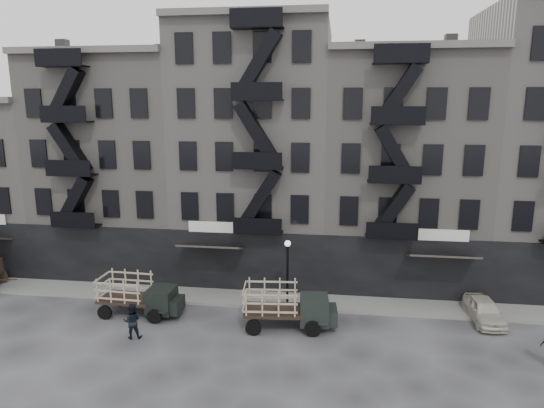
# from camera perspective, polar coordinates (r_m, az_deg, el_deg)

# --- Properties ---
(ground) EXTENTS (140.00, 140.00, 0.00)m
(ground) POSITION_cam_1_polar(r_m,az_deg,el_deg) (27.64, -5.18, -14.13)
(ground) COLOR #38383A
(ground) RESTS_ON ground
(sidewalk) EXTENTS (55.00, 2.50, 0.15)m
(sidewalk) POSITION_cam_1_polar(r_m,az_deg,el_deg) (30.93, -3.61, -10.97)
(sidewalk) COLOR slate
(sidewalk) RESTS_ON ground
(building_west) EXTENTS (10.00, 11.35, 13.20)m
(building_west) POSITION_cam_1_polar(r_m,az_deg,el_deg) (43.02, -29.11, 2.34)
(building_west) COLOR gray
(building_west) RESTS_ON ground
(building_midwest) EXTENTS (10.00, 11.35, 16.20)m
(building_midwest) POSITION_cam_1_polar(r_m,az_deg,el_deg) (37.69, -17.03, 4.47)
(building_midwest) COLOR gray
(building_midwest) RESTS_ON ground
(building_center) EXTENTS (10.00, 11.35, 18.20)m
(building_center) POSITION_cam_1_polar(r_m,az_deg,el_deg) (34.60, -1.83, 6.02)
(building_center) COLOR gray
(building_center) RESTS_ON ground
(building_mideast) EXTENTS (10.00, 11.35, 16.20)m
(building_mideast) POSITION_cam_1_polar(r_m,az_deg,el_deg) (34.52, 14.82, 3.93)
(building_mideast) COLOR gray
(building_mideast) RESTS_ON ground
(lamp_post) EXTENTS (0.36, 0.36, 4.28)m
(lamp_post) POSITION_cam_1_polar(r_m,az_deg,el_deg) (28.46, 1.84, -7.20)
(lamp_post) COLOR black
(lamp_post) RESTS_ON ground
(stake_truck_west) EXTENTS (4.84, 2.15, 2.39)m
(stake_truck_west) POSITION_cam_1_polar(r_m,az_deg,el_deg) (29.36, -15.46, -10.00)
(stake_truck_west) COLOR black
(stake_truck_west) RESTS_ON ground
(stake_truck_east) EXTENTS (5.15, 2.44, 2.51)m
(stake_truck_east) POSITION_cam_1_polar(r_m,az_deg,el_deg) (26.80, 1.77, -11.58)
(stake_truck_east) COLOR black
(stake_truck_east) RESTS_ON ground
(car_east) EXTENTS (1.75, 3.92, 1.31)m
(car_east) POSITION_cam_1_polar(r_m,az_deg,el_deg) (30.31, 23.68, -11.35)
(car_east) COLOR beige
(car_east) RESTS_ON ground
(pedestrian_mid) EXTENTS (1.07, 0.92, 1.90)m
(pedestrian_mid) POSITION_cam_1_polar(r_m,az_deg,el_deg) (26.94, -16.13, -13.08)
(pedestrian_mid) COLOR black
(pedestrian_mid) RESTS_ON ground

